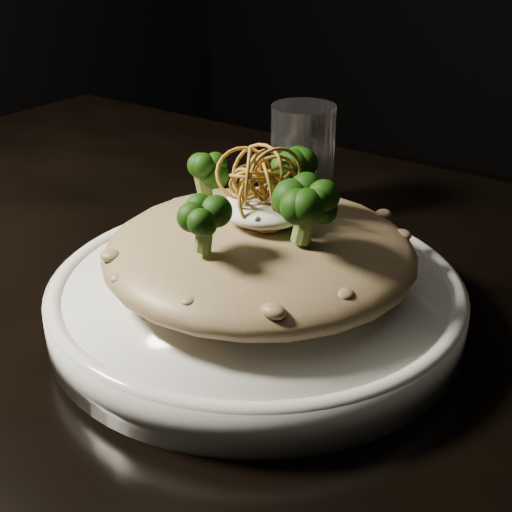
# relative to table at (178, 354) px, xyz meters

# --- Properties ---
(table) EXTENTS (1.10, 0.80, 0.75)m
(table) POSITION_rel_table_xyz_m (0.00, 0.00, 0.00)
(table) COLOR black
(table) RESTS_ON ground
(plate) EXTENTS (0.32, 0.32, 0.03)m
(plate) POSITION_rel_table_xyz_m (0.10, -0.01, 0.10)
(plate) COLOR white
(plate) RESTS_ON table
(risotto) EXTENTS (0.24, 0.24, 0.05)m
(risotto) POSITION_rel_table_xyz_m (0.10, -0.01, 0.14)
(risotto) COLOR brown
(risotto) RESTS_ON plate
(broccoli) EXTENTS (0.14, 0.14, 0.05)m
(broccoli) POSITION_rel_table_xyz_m (0.10, -0.02, 0.19)
(broccoli) COLOR black
(broccoli) RESTS_ON risotto
(cheese) EXTENTS (0.07, 0.07, 0.02)m
(cheese) POSITION_rel_table_xyz_m (0.11, -0.01, 0.18)
(cheese) COLOR white
(cheese) RESTS_ON risotto
(shallots) EXTENTS (0.06, 0.06, 0.04)m
(shallots) POSITION_rel_table_xyz_m (0.10, -0.01, 0.21)
(shallots) COLOR brown
(shallots) RESTS_ON cheese
(drinking_glass) EXTENTS (0.09, 0.09, 0.11)m
(drinking_glass) POSITION_rel_table_xyz_m (0.02, 0.18, 0.14)
(drinking_glass) COLOR silver
(drinking_glass) RESTS_ON table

